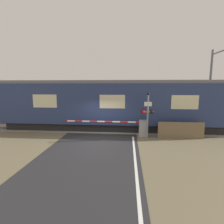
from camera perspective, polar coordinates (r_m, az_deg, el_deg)
ground_plane at (r=11.36m, az=-4.72°, el=-9.31°), size 80.00×80.00×0.00m
track_bed at (r=14.38m, az=-2.52°, el=-5.35°), size 36.00×3.20×0.13m
train at (r=13.95m, az=0.59°, el=2.44°), size 18.37×2.75×3.89m
crossing_barrier at (r=12.20m, az=7.97°, el=-4.92°), size 5.75×0.44×1.15m
signal_post at (r=11.71m, az=11.59°, el=-0.14°), size 0.85×0.26×3.07m
catenary_pole at (r=17.88m, az=29.38°, el=7.32°), size 0.20×1.90×6.56m
roadside_fence at (r=12.53m, az=21.54°, el=-5.58°), size 2.99×0.06×1.10m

